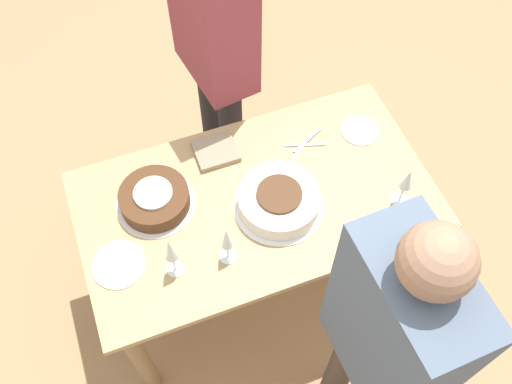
{
  "coord_description": "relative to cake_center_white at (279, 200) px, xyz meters",
  "views": [
    {
      "loc": [
        0.4,
        1.07,
        2.65
      ],
      "look_at": [
        0.0,
        0.0,
        0.82
      ],
      "focal_mm": 40.0,
      "sensor_mm": 36.0,
      "label": 1
    }
  ],
  "objects": [
    {
      "name": "ground_plane",
      "position": [
        0.07,
        -0.06,
        -0.81
      ],
      "size": [
        12.0,
        12.0,
        0.0
      ],
      "primitive_type": "plane",
      "color": "#A87F56"
    },
    {
      "name": "dining_table",
      "position": [
        0.07,
        -0.06,
        -0.18
      ],
      "size": [
        1.37,
        0.77,
        0.77
      ],
      "color": "tan",
      "rests_on": "ground_plane"
    },
    {
      "name": "cake_center_white",
      "position": [
        0.0,
        0.0,
        0.0
      ],
      "size": [
        0.35,
        0.35,
        0.09
      ],
      "color": "white",
      "rests_on": "dining_table"
    },
    {
      "name": "cake_front_chocolate",
      "position": [
        0.44,
        -0.17,
        -0.0
      ],
      "size": [
        0.31,
        0.31,
        0.09
      ],
      "color": "white",
      "rests_on": "dining_table"
    },
    {
      "name": "wine_glass_near",
      "position": [
        0.44,
        0.12,
        0.11
      ],
      "size": [
        0.06,
        0.06,
        0.22
      ],
      "color": "silver",
      "rests_on": "dining_table"
    },
    {
      "name": "wine_glass_far",
      "position": [
        0.25,
        0.13,
        0.08
      ],
      "size": [
        0.07,
        0.07,
        0.2
      ],
      "color": "silver",
      "rests_on": "dining_table"
    },
    {
      "name": "wine_glass_extra",
      "position": [
        -0.45,
        0.14,
        0.09
      ],
      "size": [
        0.07,
        0.07,
        0.2
      ],
      "color": "silver",
      "rests_on": "dining_table"
    },
    {
      "name": "dessert_plate_left",
      "position": [
        -0.45,
        -0.22,
        -0.04
      ],
      "size": [
        0.16,
        0.16,
        0.01
      ],
      "color": "white",
      "rests_on": "dining_table"
    },
    {
      "name": "dessert_plate_right",
      "position": [
        0.63,
        0.03,
        -0.04
      ],
      "size": [
        0.19,
        0.19,
        0.01
      ],
      "color": "white",
      "rests_on": "dining_table"
    },
    {
      "name": "fork_pile",
      "position": [
        -0.22,
        -0.24,
        -0.04
      ],
      "size": [
        0.18,
        0.11,
        0.01
      ],
      "color": "silver",
      "rests_on": "dining_table"
    },
    {
      "name": "napkin_stack",
      "position": [
        0.15,
        -0.32,
        -0.03
      ],
      "size": [
        0.17,
        0.15,
        0.02
      ],
      "color": "gray",
      "rests_on": "dining_table"
    },
    {
      "name": "person_cutting",
      "position": [
        0.01,
        -0.71,
        0.21
      ],
      "size": [
        0.28,
        0.43,
        1.7
      ],
      "rotation": [
        0.0,
        0.0,
        1.72
      ],
      "color": "#232328",
      "rests_on": "ground_plane"
    },
    {
      "name": "person_watching",
      "position": [
        -0.08,
        0.66,
        0.16
      ],
      "size": [
        0.23,
        0.41,
        1.62
      ],
      "rotation": [
        0.0,
        0.0,
        -1.54
      ],
      "color": "#4C4238",
      "rests_on": "ground_plane"
    }
  ]
}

